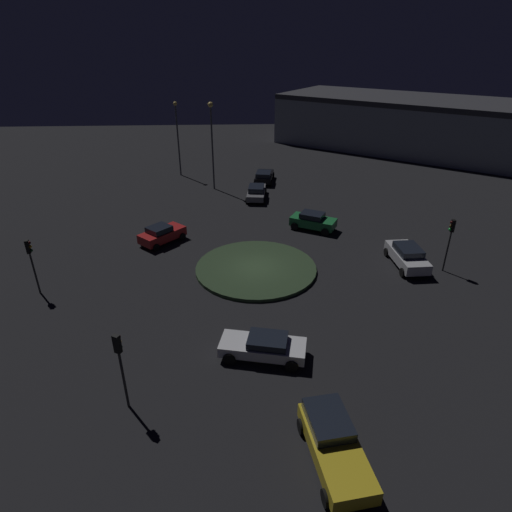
# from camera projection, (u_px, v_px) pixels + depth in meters

# --- Properties ---
(ground_plane) EXTENTS (115.06, 115.06, 0.00)m
(ground_plane) POSITION_uv_depth(u_px,v_px,m) (256.00, 270.00, 31.56)
(ground_plane) COLOR black
(roundabout_island) EXTENTS (8.88, 8.88, 0.25)m
(roundabout_island) POSITION_uv_depth(u_px,v_px,m) (256.00, 268.00, 31.50)
(roundabout_island) COLOR #2D4228
(roundabout_island) RESTS_ON ground_plane
(car_green) EXTENTS (3.39, 4.25, 1.54)m
(car_green) POSITION_uv_depth(u_px,v_px,m) (313.00, 221.00, 37.73)
(car_green) COLOR #1E7238
(car_green) RESTS_ON ground_plane
(car_black) EXTENTS (4.51, 2.69, 1.44)m
(car_black) POSITION_uv_depth(u_px,v_px,m) (264.00, 176.00, 49.84)
(car_black) COLOR black
(car_black) RESTS_ON ground_plane
(car_grey) EXTENTS (4.69, 2.44, 1.42)m
(car_grey) POSITION_uv_depth(u_px,v_px,m) (256.00, 192.00, 44.93)
(car_grey) COLOR slate
(car_grey) RESTS_ON ground_plane
(car_yellow) EXTENTS (4.78, 2.59, 1.50)m
(car_yellow) POSITION_uv_depth(u_px,v_px,m) (334.00, 443.00, 17.23)
(car_yellow) COLOR gold
(car_yellow) RESTS_ON ground_plane
(car_white) EXTENTS (2.76, 4.82, 1.33)m
(car_white) POSITION_uv_depth(u_px,v_px,m) (264.00, 346.00, 22.71)
(car_white) COLOR white
(car_white) RESTS_ON ground_plane
(car_silver) EXTENTS (4.54, 2.18, 1.57)m
(car_silver) POSITION_uv_depth(u_px,v_px,m) (407.00, 256.00, 31.78)
(car_silver) COLOR silver
(car_silver) RESTS_ON ground_plane
(car_red) EXTENTS (3.97, 3.88, 1.51)m
(car_red) POSITION_uv_depth(u_px,v_px,m) (162.00, 234.00, 35.35)
(car_red) COLOR red
(car_red) RESTS_ON ground_plane
(traffic_light_northwest) EXTENTS (0.40, 0.37, 4.12)m
(traffic_light_northwest) POSITION_uv_depth(u_px,v_px,m) (120.00, 357.00, 18.64)
(traffic_light_northwest) COLOR #2D2D2D
(traffic_light_northwest) RESTS_ON ground_plane
(traffic_light_north) EXTENTS (0.33, 0.38, 3.90)m
(traffic_light_north) POSITION_uv_depth(u_px,v_px,m) (31.00, 256.00, 27.45)
(traffic_light_north) COLOR #2D2D2D
(traffic_light_north) RESTS_ON ground_plane
(traffic_light_south) EXTENTS (0.31, 0.36, 4.03)m
(traffic_light_south) POSITION_uv_depth(u_px,v_px,m) (450.00, 235.00, 30.12)
(traffic_light_south) COLOR #2D2D2D
(traffic_light_south) RESTS_ON ground_plane
(streetlamp_east) EXTENTS (0.46, 0.46, 8.63)m
(streetlamp_east) POSITION_uv_depth(u_px,v_px,m) (177.00, 131.00, 50.39)
(streetlamp_east) COLOR #4C4C51
(streetlamp_east) RESTS_ON ground_plane
(streetlamp_east_near) EXTENTS (0.56, 0.56, 9.31)m
(streetlamp_east_near) POSITION_uv_depth(u_px,v_px,m) (212.00, 133.00, 45.29)
(streetlamp_east_near) COLOR #4C4C51
(streetlamp_east_near) RESTS_ON ground_plane
(store_building) EXTENTS (33.83, 38.17, 7.36)m
(store_building) POSITION_uv_depth(u_px,v_px,m) (405.00, 123.00, 63.69)
(store_building) COLOR #8C939E
(store_building) RESTS_ON ground_plane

